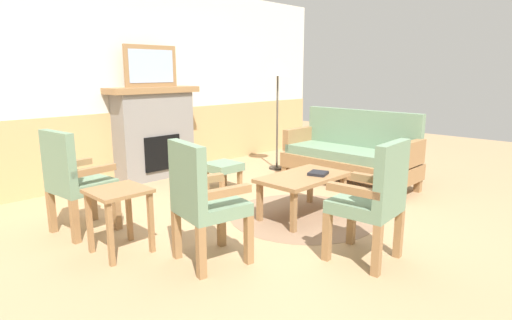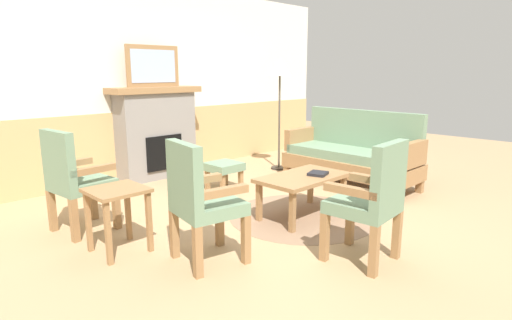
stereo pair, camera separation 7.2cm
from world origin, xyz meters
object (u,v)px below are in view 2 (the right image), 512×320
at_px(couch, 352,155).
at_px(armchair_front_left, 372,197).
at_px(book_on_table, 318,174).
at_px(footstool, 224,168).
at_px(floor_lamp_by_couch, 280,74).
at_px(armchair_near_fireplace, 200,197).
at_px(armchair_by_window_left, 74,177).
at_px(side_table, 117,202).
at_px(fireplace, 156,132).
at_px(framed_picture, 153,66).
at_px(coffee_table, 303,181).

bearing_deg(couch, armchair_front_left, -144.12).
relative_size(book_on_table, footstool, 0.48).
bearing_deg(book_on_table, floor_lamp_by_couch, 52.83).
bearing_deg(footstool, floor_lamp_by_couch, 12.41).
xyz_separation_m(book_on_table, armchair_near_fireplace, (-1.54, -0.03, 0.08)).
bearing_deg(armchair_by_window_left, side_table, -83.97).
distance_m(book_on_table, side_table, 2.00).
xyz_separation_m(fireplace, armchair_front_left, (-0.29, -3.57, -0.11)).
relative_size(fireplace, armchair_by_window_left, 1.33).
xyz_separation_m(couch, side_table, (-3.25, 0.18, 0.04)).
height_order(framed_picture, couch, framed_picture).
bearing_deg(coffee_table, framed_picture, 93.78).
bearing_deg(couch, coffee_table, -166.59).
bearing_deg(footstool, armchair_by_window_left, -176.86).
xyz_separation_m(book_on_table, floor_lamp_by_couch, (1.31, 1.72, 1.00)).
xyz_separation_m(fireplace, armchair_by_window_left, (-1.68, -1.30, -0.11)).
relative_size(book_on_table, armchair_front_left, 0.20).
distance_m(couch, footstool, 1.73).
distance_m(framed_picture, book_on_table, 2.85).
relative_size(couch, armchair_front_left, 1.84).
bearing_deg(side_table, couch, -3.17).
xyz_separation_m(armchair_near_fireplace, armchair_front_left, (0.95, -0.93, 0.00)).
distance_m(framed_picture, floor_lamp_by_couch, 1.84).
bearing_deg(coffee_table, footstool, 87.42).
bearing_deg(couch, side_table, 176.83).
height_order(footstool, side_table, side_table).
bearing_deg(floor_lamp_by_couch, footstool, -167.59).
relative_size(couch, coffee_table, 1.88).
distance_m(book_on_table, armchair_by_window_left, 2.37).
relative_size(framed_picture, couch, 0.44).
height_order(couch, armchair_near_fireplace, same).
height_order(fireplace, footstool, fireplace).
bearing_deg(armchair_near_fireplace, fireplace, 64.75).
height_order(coffee_table, armchair_front_left, armchair_front_left).
height_order(fireplace, book_on_table, fireplace).
xyz_separation_m(coffee_table, armchair_near_fireplace, (-1.41, -0.12, 0.15)).
bearing_deg(side_table, fireplace, 51.03).
relative_size(armchair_by_window_left, floor_lamp_by_couch, 0.58).
bearing_deg(framed_picture, couch, -52.74).
xyz_separation_m(framed_picture, couch, (1.65, -2.16, -1.16)).
height_order(footstool, armchair_by_window_left, armchair_by_window_left).
bearing_deg(armchair_front_left, floor_lamp_by_couch, 54.72).
height_order(fireplace, framed_picture, framed_picture).
bearing_deg(couch, book_on_table, -161.70).
bearing_deg(coffee_table, book_on_table, -35.89).
bearing_deg(floor_lamp_by_couch, couch, -87.99).
relative_size(fireplace, armchair_near_fireplace, 1.33).
distance_m(couch, armchair_by_window_left, 3.44).
distance_m(coffee_table, footstool, 1.33).
bearing_deg(side_table, footstool, 23.40).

